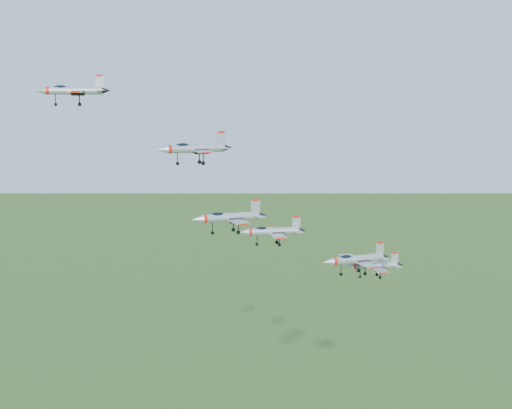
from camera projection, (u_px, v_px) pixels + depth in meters
name	position (u px, v px, depth m)	size (l,w,h in m)	color
jet_lead	(72.00, 90.00, 116.63)	(12.17, 10.25, 3.27)	#A2A7AF
jet_left_high	(194.00, 148.00, 115.33)	(12.82, 10.64, 3.43)	#A2A7AF
jet_right_high	(229.00, 217.00, 102.06)	(11.40, 9.42, 3.05)	#A2A7AF
jet_left_low	(272.00, 231.00, 135.71)	(13.03, 11.05, 3.53)	#A2A7AF
jet_right_low	(356.00, 259.00, 125.88)	(13.31, 11.02, 3.56)	#A2A7AF
jet_trail	(373.00, 265.00, 130.43)	(10.90, 9.30, 2.98)	#A2A7AF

